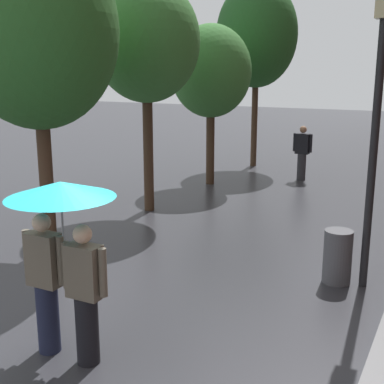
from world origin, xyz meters
name	(u,v)px	position (x,y,z in m)	size (l,w,h in m)	color
ground_plane	(100,339)	(0.00, 0.00, 0.00)	(80.00, 80.00, 0.00)	#2D2D33
street_tree_0	(36,31)	(-2.80, 2.17, 3.90)	(2.78, 2.78, 5.59)	#473323
street_tree_1	(146,42)	(-2.72, 5.44, 3.87)	(2.41, 2.41, 5.25)	#473323
street_tree_2	(211,72)	(-2.71, 8.74, 3.21)	(2.28, 2.28, 4.52)	#473323
street_tree_3	(257,35)	(-2.65, 12.08, 4.39)	(2.68, 2.68, 6.13)	#473323
couple_under_umbrella	(63,240)	(-0.07, -0.47, 1.43)	(1.21, 1.21, 2.09)	#1E233D
street_lamp_post	(376,124)	(2.60, 3.22, 2.50)	(0.24, 0.24, 4.27)	black
litter_bin	(338,257)	(2.20, 3.17, 0.42)	(0.44, 0.44, 0.85)	#4C4C51
pedestrian_walking_midground	(302,153)	(-0.49, 10.51, 0.84)	(0.59, 0.26, 1.64)	#2D2D33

